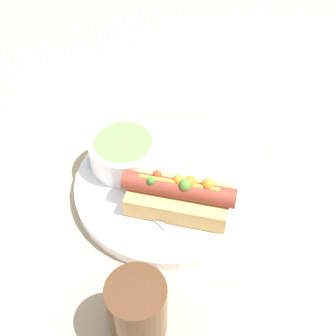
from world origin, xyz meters
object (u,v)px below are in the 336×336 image
object	(u,v)px
drinking_glass	(137,308)
soup_bowl	(124,151)
hot_dog	(182,195)
spoon	(107,173)

from	to	relation	value
drinking_glass	soup_bowl	bearing A→B (deg)	79.46
hot_dog	spoon	bearing A→B (deg)	164.76
soup_bowl	spoon	size ratio (longest dim) A/B	0.62
hot_dog	soup_bowl	xyz separation A→B (m)	(-0.06, 0.10, 0.00)
hot_dog	soup_bowl	world-z (taller)	hot_dog
soup_bowl	drinking_glass	world-z (taller)	drinking_glass
spoon	drinking_glass	xyz separation A→B (m)	(-0.01, -0.23, 0.02)
soup_bowl	hot_dog	bearing A→B (deg)	-62.02
hot_dog	spoon	xyz separation A→B (m)	(-0.09, 0.09, -0.02)
hot_dog	drinking_glass	xyz separation A→B (m)	(-0.10, -0.14, 0.00)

